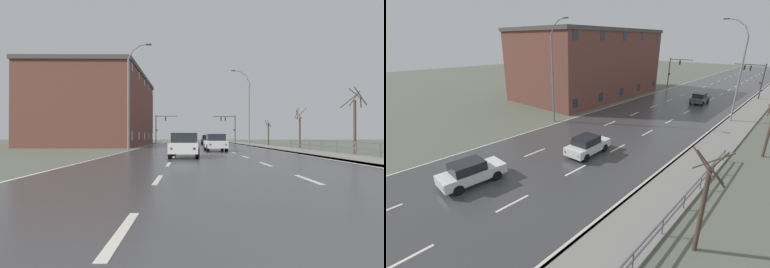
% 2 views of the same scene
% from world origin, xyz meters
% --- Properties ---
extents(ground_plane, '(160.00, 160.00, 0.12)m').
position_xyz_m(ground_plane, '(0.00, 48.00, -0.06)').
color(ground_plane, '#5B6051').
extents(road_asphalt_strip, '(14.00, 120.00, 0.03)m').
position_xyz_m(road_asphalt_strip, '(0.00, 60.00, 0.01)').
color(road_asphalt_strip, '#3D3D3F').
rests_on(road_asphalt_strip, ground).
extents(sidewalk_right, '(3.00, 120.00, 0.12)m').
position_xyz_m(sidewalk_right, '(8.43, 60.00, 0.06)').
color(sidewalk_right, gray).
rests_on(sidewalk_right, ground).
extents(guardrail, '(0.07, 27.27, 1.00)m').
position_xyz_m(guardrail, '(9.85, 18.80, 0.71)').
color(guardrail, '#515459').
rests_on(guardrail, ground).
extents(street_lamp_midground, '(2.74, 0.24, 11.15)m').
position_xyz_m(street_lamp_midground, '(7.42, 44.38, 5.43)').
color(street_lamp_midground, slate).
rests_on(street_lamp_midground, ground).
extents(street_lamp_left_bank, '(2.49, 0.24, 11.02)m').
position_xyz_m(street_lamp_left_bank, '(-7.45, 30.68, 5.39)').
color(street_lamp_left_bank, slate).
rests_on(street_lamp_left_bank, ground).
extents(traffic_signal_right, '(4.38, 0.36, 5.54)m').
position_xyz_m(traffic_signal_right, '(6.81, 60.38, 3.80)').
color(traffic_signal_right, '#38383A').
rests_on(traffic_signal_right, ground).
extents(traffic_signal_left, '(4.40, 0.36, 5.68)m').
position_xyz_m(traffic_signal_left, '(-7.12, 62.12, 3.71)').
color(traffic_signal_left, '#38383A').
rests_on(traffic_signal_left, ground).
extents(car_far_left, '(1.87, 4.12, 1.57)m').
position_xyz_m(car_far_left, '(1.79, 51.49, 0.80)').
color(car_far_left, '#474C51').
rests_on(car_far_left, ground).
extents(car_far_right, '(1.96, 4.16, 1.57)m').
position_xyz_m(car_far_right, '(1.08, 26.38, 0.80)').
color(car_far_right, silver).
rests_on(car_far_right, ground).
extents(car_distant, '(1.99, 4.18, 1.57)m').
position_xyz_m(car_distant, '(-1.61, 17.77, 0.80)').
color(car_distant, silver).
rests_on(car_distant, ground).
extents(brick_building, '(13.81, 24.09, 10.55)m').
position_xyz_m(brick_building, '(-14.73, 45.31, 5.29)').
color(brick_building, brown).
rests_on(brick_building, ground).
extents(bare_tree_near, '(1.56, 1.62, 5.05)m').
position_xyz_m(bare_tree_near, '(11.35, 21.68, 2.46)').
color(bare_tree_near, '#423328').
rests_on(bare_tree_near, ground).
extents(bare_tree_mid, '(1.48, 1.47, 4.89)m').
position_xyz_m(bare_tree_mid, '(11.96, 35.53, 2.24)').
color(bare_tree_mid, '#423328').
rests_on(bare_tree_mid, ground).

